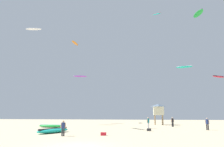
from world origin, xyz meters
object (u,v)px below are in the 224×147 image
Objects in this scene: gear_bag at (149,130)px; kite_aloft_6 at (75,43)px; kite_aloft_4 at (80,76)px; kite_aloft_5 at (198,14)px; kite_aloft_7 at (218,77)px; person_right at (207,123)px; kite_aloft_3 at (34,29)px; person_foreground at (63,127)px; kite_grounded_near at (53,131)px; person_midground at (148,122)px; person_left at (173,121)px; cooler_box at (103,134)px; kite_aloft_0 at (184,67)px; kite_grounded_mid at (51,126)px; kite_aloft_1 at (157,14)px; lifeguard_tower at (158,109)px.

kite_aloft_6 reaches higher than gear_bag.
kite_aloft_5 reaches higher than kite_aloft_4.
kite_aloft_6 is at bearing 171.69° from kite_aloft_7.
person_right is 0.44× the size of kite_aloft_3.
kite_grounded_near is (-2.33, 3.15, -0.65)m from person_foreground.
person_right is 0.42× the size of kite_aloft_6.
person_left is (4.31, 4.03, -0.04)m from person_midground.
person_right is 26.97m from kite_aloft_5.
kite_aloft_4 is (-9.90, 26.04, 10.77)m from cooler_box.
kite_grounded_mid is at bearing -146.05° from kite_aloft_0.
gear_bag is 0.16× the size of kite_aloft_4.
gear_bag is at bearing -17.93° from kite_grounded_mid.
cooler_box is 34.58m from kite_aloft_0.
kite_aloft_1 reaches higher than cooler_box.
person_midground is at bearing 123.76° from person_foreground.
person_midground is (9.31, 12.48, 0.05)m from person_foreground.
gear_bag is 0.15× the size of kite_aloft_3.
kite_aloft_1 reaches higher than gear_bag.
kite_grounded_mid is at bearing 113.62° from kite_grounded_near.
kite_grounded_mid is at bearing -141.00° from person_midground.
kite_aloft_5 reaches higher than person_right.
gear_bag is 27.38m from kite_aloft_0.
person_left is 20.81m from kite_grounded_near.
kite_grounded_mid is 21.07m from lifeguard_tower.
person_foreground is 0.36× the size of kite_grounded_mid.
lifeguard_tower is 14.08m from kite_aloft_0.
kite_aloft_5 is 14.41m from kite_aloft_7.
kite_aloft_5 is 1.23× the size of kite_aloft_7.
kite_aloft_5 is (17.23, 22.69, 23.63)m from cooler_box.
lifeguard_tower is (-1.76, 6.11, 2.11)m from person_left.
person_left is at bearing 11.30° from kite_grounded_mid.
kite_aloft_4 reaches higher than lifeguard_tower.
cooler_box is 37.74m from kite_aloft_6.
person_midground is 0.38× the size of kite_grounded_mid.
person_midground is at bearing -119.31° from kite_aloft_0.
person_left is 0.39× the size of lifeguard_tower.
lifeguard_tower is 27.74m from kite_aloft_6.
kite_aloft_7 is (20.91, 24.47, 9.82)m from cooler_box.
person_foreground is 36.88m from kite_aloft_7.
lifeguard_tower is 19.87m from kite_aloft_4.
kite_aloft_4 is at bearing 174.56° from kite_aloft_1.
gear_bag is at bearing -30.53° from kite_aloft_3.
kite_aloft_5 is at bearing 118.62° from person_foreground.
kite_grounded_near is 1.20× the size of kite_aloft_5.
person_right is 2.99× the size of cooler_box.
kite_aloft_1 reaches higher than kite_aloft_6.
kite_aloft_6 is (-20.20, 7.82, 17.33)m from lifeguard_tower.
gear_bag is 35.27m from kite_aloft_6.
cooler_box is 0.16× the size of kite_aloft_7.
person_left is at bearing -141.49° from kite_aloft_7.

